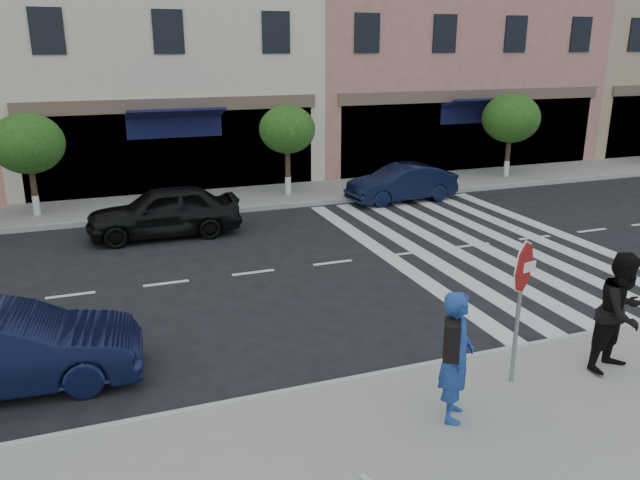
{
  "coord_description": "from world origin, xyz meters",
  "views": [
    {
      "loc": [
        -3.26,
        -9.38,
        5.1
      ],
      "look_at": [
        0.81,
        1.67,
        1.4
      ],
      "focal_mm": 35.0,
      "sensor_mm": 36.0,
      "label": 1
    }
  ],
  "objects_px": {
    "walker": "(621,312)",
    "car_far_right": "(402,183)",
    "stop_sign": "(522,280)",
    "car_far_mid": "(164,211)",
    "car_near_mid": "(5,350)",
    "photographer": "(456,356)"
  },
  "relations": [
    {
      "from": "stop_sign",
      "to": "walker",
      "type": "distance_m",
      "value": 1.93
    },
    {
      "from": "photographer",
      "to": "car_far_right",
      "type": "distance_m",
      "value": 13.2
    },
    {
      "from": "walker",
      "to": "car_far_mid",
      "type": "distance_m",
      "value": 11.88
    },
    {
      "from": "walker",
      "to": "car_far_mid",
      "type": "xyz_separation_m",
      "value": [
        -5.77,
        10.38,
        -0.42
      ]
    },
    {
      "from": "photographer",
      "to": "walker",
      "type": "distance_m",
      "value": 3.15
    },
    {
      "from": "photographer",
      "to": "walker",
      "type": "height_order",
      "value": "walker"
    },
    {
      "from": "stop_sign",
      "to": "walker",
      "type": "bearing_deg",
      "value": -18.85
    },
    {
      "from": "walker",
      "to": "car_far_mid",
      "type": "height_order",
      "value": "walker"
    },
    {
      "from": "car_far_mid",
      "to": "car_far_right",
      "type": "distance_m",
      "value": 8.17
    },
    {
      "from": "stop_sign",
      "to": "car_far_right",
      "type": "height_order",
      "value": "stop_sign"
    },
    {
      "from": "stop_sign",
      "to": "photographer",
      "type": "xyz_separation_m",
      "value": [
        -1.36,
        -0.49,
        -0.74
      ]
    },
    {
      "from": "stop_sign",
      "to": "car_far_mid",
      "type": "relative_size",
      "value": 0.55
    },
    {
      "from": "walker",
      "to": "car_far_right",
      "type": "distance_m",
      "value": 11.98
    },
    {
      "from": "photographer",
      "to": "car_far_right",
      "type": "height_order",
      "value": "photographer"
    },
    {
      "from": "walker",
      "to": "car_near_mid",
      "type": "bearing_deg",
      "value": 147.39
    },
    {
      "from": "car_near_mid",
      "to": "car_far_right",
      "type": "relative_size",
      "value": 1.06
    },
    {
      "from": "photographer",
      "to": "car_near_mid",
      "type": "xyz_separation_m",
      "value": [
        -5.89,
        3.23,
        -0.43
      ]
    },
    {
      "from": "car_near_mid",
      "to": "car_far_mid",
      "type": "height_order",
      "value": "car_far_mid"
    },
    {
      "from": "car_near_mid",
      "to": "car_far_right",
      "type": "xyz_separation_m",
      "value": [
        11.31,
        8.8,
        -0.04
      ]
    },
    {
      "from": "photographer",
      "to": "walker",
      "type": "relative_size",
      "value": 0.96
    },
    {
      "from": "stop_sign",
      "to": "walker",
      "type": "xyz_separation_m",
      "value": [
        1.78,
        -0.2,
        -0.7
      ]
    },
    {
      "from": "photographer",
      "to": "car_near_mid",
      "type": "bearing_deg",
      "value": 92.94
    }
  ]
}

